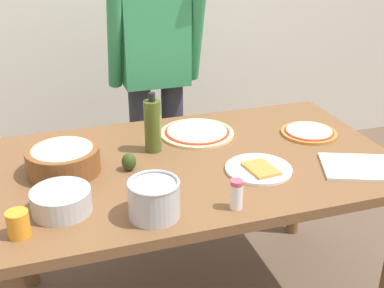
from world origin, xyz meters
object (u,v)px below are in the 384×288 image
(person_cook, at_px, (155,67))
(avocado, at_px, (129,161))
(salt_shaker, at_px, (236,194))
(pizza_raw_on_board, at_px, (197,133))
(steel_pot, at_px, (154,199))
(plate_with_slice, at_px, (259,169))
(popcorn_bowl, at_px, (63,158))
(cup_orange, at_px, (18,224))
(pizza_cooked_on_tray, at_px, (309,132))
(cutting_board_white, at_px, (361,167))
(mixing_bowl_steel, at_px, (61,201))
(dining_table, at_px, (196,180))
(olive_oil_bottle, at_px, (153,126))

(person_cook, bearing_deg, avocado, -111.64)
(salt_shaker, distance_m, avocado, 0.48)
(pizza_raw_on_board, xyz_separation_m, steel_pot, (-0.35, -0.59, 0.06))
(pizza_raw_on_board, bearing_deg, plate_with_slice, -73.98)
(popcorn_bowl, relative_size, cup_orange, 3.29)
(person_cook, bearing_deg, plate_with_slice, -79.02)
(person_cook, relative_size, salt_shaker, 15.28)
(person_cook, height_order, pizza_cooked_on_tray, person_cook)
(popcorn_bowl, distance_m, steel_pot, 0.48)
(person_cook, bearing_deg, pizza_raw_on_board, -83.17)
(plate_with_slice, height_order, cutting_board_white, plate_with_slice)
(plate_with_slice, distance_m, popcorn_bowl, 0.76)
(popcorn_bowl, relative_size, steel_pot, 1.61)
(popcorn_bowl, distance_m, mixing_bowl_steel, 0.29)
(popcorn_bowl, bearing_deg, cup_orange, -113.38)
(plate_with_slice, relative_size, salt_shaker, 2.45)
(dining_table, xyz_separation_m, plate_with_slice, (0.20, -0.16, 0.10))
(olive_oil_bottle, height_order, cup_orange, olive_oil_bottle)
(dining_table, height_order, olive_oil_bottle, olive_oil_bottle)
(pizza_cooked_on_tray, relative_size, cutting_board_white, 0.84)
(pizza_raw_on_board, bearing_deg, steel_pot, -120.29)
(dining_table, relative_size, pizza_cooked_on_tray, 6.36)
(person_cook, bearing_deg, salt_shaker, -90.49)
(dining_table, relative_size, popcorn_bowl, 5.71)
(steel_pot, bearing_deg, person_cook, 75.55)
(pizza_raw_on_board, height_order, pizza_cooked_on_tray, same)
(pizza_cooked_on_tray, bearing_deg, plate_with_slice, -145.09)
(dining_table, relative_size, salt_shaker, 15.09)
(salt_shaker, distance_m, cutting_board_white, 0.59)
(person_cook, height_order, cutting_board_white, person_cook)
(popcorn_bowl, height_order, olive_oil_bottle, olive_oil_bottle)
(salt_shaker, bearing_deg, person_cook, 89.51)
(pizza_cooked_on_tray, bearing_deg, person_cook, 129.44)
(dining_table, distance_m, olive_oil_bottle, 0.29)
(mixing_bowl_steel, relative_size, olive_oil_bottle, 0.78)
(steel_pot, bearing_deg, salt_shaker, -7.77)
(person_cook, distance_m, popcorn_bowl, 0.89)
(pizza_cooked_on_tray, xyz_separation_m, steel_pot, (-0.83, -0.44, 0.06))
(dining_table, distance_m, person_cook, 0.80)
(plate_with_slice, xyz_separation_m, avocado, (-0.48, 0.17, 0.03))
(plate_with_slice, distance_m, salt_shaker, 0.29)
(dining_table, relative_size, steel_pot, 9.22)
(salt_shaker, bearing_deg, avocado, 126.69)
(pizza_cooked_on_tray, height_order, steel_pot, steel_pot)
(plate_with_slice, bearing_deg, person_cook, 100.98)
(cup_orange, xyz_separation_m, cutting_board_white, (1.28, 0.06, -0.04))
(person_cook, distance_m, steel_pot, 1.15)
(mixing_bowl_steel, distance_m, salt_shaker, 0.58)
(salt_shaker, height_order, cutting_board_white, salt_shaker)
(pizza_cooked_on_tray, distance_m, mixing_bowl_steel, 1.16)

